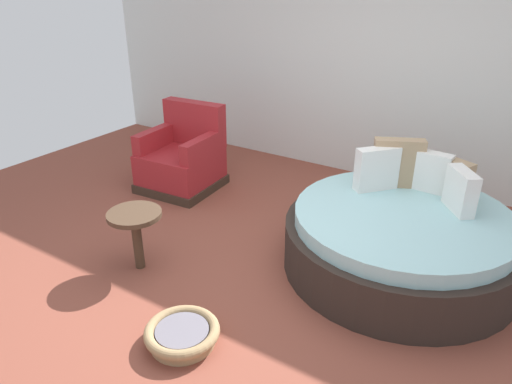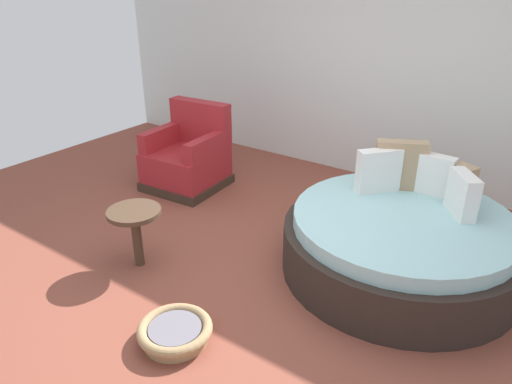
{
  "view_description": "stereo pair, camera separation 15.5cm",
  "coord_description": "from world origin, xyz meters",
  "px_view_note": "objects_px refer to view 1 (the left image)",
  "views": [
    {
      "loc": [
        1.7,
        -2.77,
        2.29
      ],
      "look_at": [
        -0.3,
        0.34,
        0.55
      ],
      "focal_mm": 33.33,
      "sensor_mm": 36.0,
      "label": 1
    },
    {
      "loc": [
        1.83,
        -2.69,
        2.29
      ],
      "look_at": [
        -0.3,
        0.34,
        0.55
      ],
      "focal_mm": 33.33,
      "sensor_mm": 36.0,
      "label": 2
    }
  ],
  "objects_px": {
    "round_daybed": "(401,238)",
    "red_armchair": "(183,159)",
    "side_table": "(135,223)",
    "pet_basket": "(182,334)"
  },
  "relations": [
    {
      "from": "round_daybed",
      "to": "red_armchair",
      "type": "xyz_separation_m",
      "value": [
        -2.59,
        0.29,
        0.06
      ]
    },
    {
      "from": "red_armchair",
      "to": "side_table",
      "type": "bearing_deg",
      "value": -62.56
    },
    {
      "from": "round_daybed",
      "to": "side_table",
      "type": "distance_m",
      "value": 2.18
    },
    {
      "from": "round_daybed",
      "to": "side_table",
      "type": "height_order",
      "value": "round_daybed"
    },
    {
      "from": "pet_basket",
      "to": "red_armchair",
      "type": "bearing_deg",
      "value": 130.08
    },
    {
      "from": "round_daybed",
      "to": "side_table",
      "type": "relative_size",
      "value": 3.66
    },
    {
      "from": "round_daybed",
      "to": "pet_basket",
      "type": "distance_m",
      "value": 1.94
    },
    {
      "from": "round_daybed",
      "to": "pet_basket",
      "type": "height_order",
      "value": "round_daybed"
    },
    {
      "from": "round_daybed",
      "to": "side_table",
      "type": "bearing_deg",
      "value": -147.0
    },
    {
      "from": "red_armchair",
      "to": "round_daybed",
      "type": "bearing_deg",
      "value": -6.43
    }
  ]
}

